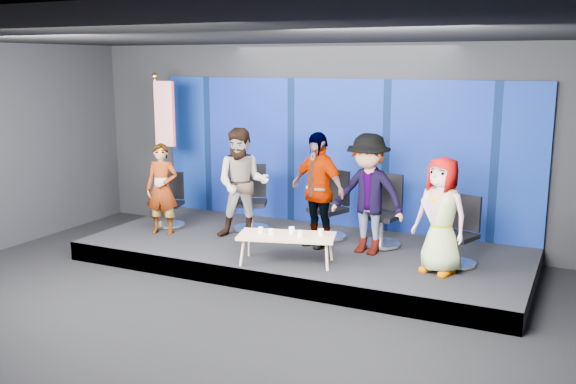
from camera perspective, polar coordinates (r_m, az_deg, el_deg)
name	(u,v)px	position (r m, az deg, el deg)	size (l,w,h in m)	color
ground	(223,317)	(8.35, -5.80, -11.03)	(10.00, 10.00, 0.00)	black
room_walls	(219,127)	(7.75, -6.17, 5.80)	(10.02, 8.02, 3.51)	black
riser	(304,254)	(10.38, 1.39, -5.51)	(7.00, 3.00, 0.30)	black
backdrop	(338,153)	(11.38, 4.42, 3.46)	(7.00, 0.08, 2.60)	navy
chair_a	(170,209)	(11.62, -10.41, -1.47)	(0.66, 0.66, 0.95)	silver
panelist_a	(162,189)	(11.05, -11.14, 0.26)	(0.56, 0.37, 1.55)	black
chair_b	(252,209)	(11.18, -3.25, -1.51)	(0.83, 0.83, 1.13)	silver
panelist_b	(243,184)	(10.59, -4.07, 0.76)	(0.89, 0.69, 1.83)	black
chair_c	(330,216)	(10.68, 3.76, -2.15)	(0.82, 0.82, 1.13)	silver
panelist_c	(317,189)	(10.11, 2.62, 0.23)	(1.07, 0.45, 1.83)	black
chair_d	(383,222)	(10.33, 8.43, -2.70)	(0.72, 0.72, 1.14)	silver
panelist_d	(368,194)	(9.77, 7.13, -0.19)	(1.19, 0.68, 1.84)	black
chair_e	(460,243)	(9.58, 15.01, -4.38)	(0.73, 0.73, 1.01)	silver
panelist_e	(441,216)	(9.05, 13.45, -2.06)	(0.80, 0.52, 1.63)	black
coffee_table	(287,237)	(9.32, -0.11, -4.02)	(1.50, 0.95, 0.43)	tan
mug_a	(261,230)	(9.39, -2.45, -3.41)	(0.07, 0.07, 0.09)	white
mug_b	(271,232)	(9.28, -1.52, -3.56)	(0.08, 0.08, 0.09)	white
mug_c	(292,230)	(9.36, 0.33, -3.41)	(0.08, 0.08, 0.10)	white
mug_d	(300,234)	(9.17, 1.11, -3.74)	(0.08, 0.08, 0.10)	white
mug_e	(321,232)	(9.27, 2.94, -3.58)	(0.08, 0.08, 0.10)	white
flag_stand	(162,142)	(12.09, -11.11, 4.35)	(0.61, 0.36, 2.69)	black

